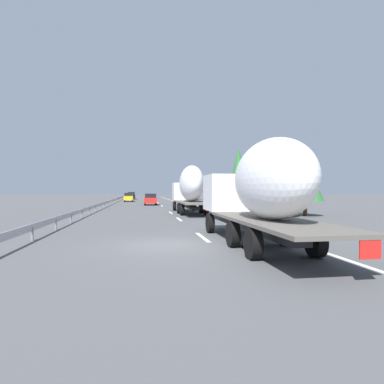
# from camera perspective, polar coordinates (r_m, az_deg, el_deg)

# --- Properties ---
(ground_plane) EXTENTS (260.00, 260.00, 0.00)m
(ground_plane) POSITION_cam_1_polar(r_m,az_deg,el_deg) (53.60, -7.55, -2.14)
(ground_plane) COLOR #4C4C4F
(lane_stripe_0) EXTENTS (3.20, 0.20, 0.01)m
(lane_stripe_0) POSITION_cam_1_polar(r_m,az_deg,el_deg) (15.97, 1.84, -7.85)
(lane_stripe_0) COLOR white
(lane_stripe_0) RESTS_ON ground_plane
(lane_stripe_1) EXTENTS (3.20, 0.20, 0.01)m
(lane_stripe_1) POSITION_cam_1_polar(r_m,az_deg,el_deg) (25.79, -2.25, -4.75)
(lane_stripe_1) COLOR white
(lane_stripe_1) RESTS_ON ground_plane
(lane_stripe_2) EXTENTS (3.20, 0.20, 0.01)m
(lane_stripe_2) POSITION_cam_1_polar(r_m,az_deg,el_deg) (33.41, -3.74, -3.60)
(lane_stripe_2) COLOR white
(lane_stripe_2) RESTS_ON ground_plane
(lane_stripe_3) EXTENTS (3.20, 0.20, 0.01)m
(lane_stripe_3) POSITION_cam_1_polar(r_m,az_deg,el_deg) (47.96, -5.26, -2.42)
(lane_stripe_3) COLOR white
(lane_stripe_3) RESTS_ON ground_plane
(lane_stripe_4) EXTENTS (3.20, 0.20, 0.01)m
(lane_stripe_4) POSITION_cam_1_polar(r_m,az_deg,el_deg) (59.08, -5.91, -1.91)
(lane_stripe_4) COLOR white
(lane_stripe_4) RESTS_ON ground_plane
(lane_stripe_5) EXTENTS (3.20, 0.20, 0.01)m
(lane_stripe_5) POSITION_cam_1_polar(r_m,az_deg,el_deg) (64.08, -6.13, -1.74)
(lane_stripe_5) COLOR white
(lane_stripe_5) RESTS_ON ground_plane
(edge_line_right) EXTENTS (110.00, 0.20, 0.01)m
(edge_line_right) POSITION_cam_1_polar(r_m,az_deg,el_deg) (58.95, -2.30, -1.92)
(edge_line_right) COLOR white
(edge_line_right) RESTS_ON ground_plane
(truck_lead) EXTENTS (12.92, 2.55, 4.64)m
(truck_lead) POSITION_cam_1_polar(r_m,az_deg,el_deg) (32.36, -0.38, 0.85)
(truck_lead) COLOR silver
(truck_lead) RESTS_ON ground_plane
(truck_trailing) EXTENTS (12.43, 2.55, 4.16)m
(truck_trailing) POSITION_cam_1_polar(r_m,az_deg,el_deg) (13.61, 11.47, 0.63)
(truck_trailing) COLOR silver
(truck_trailing) RESTS_ON ground_plane
(car_black_suv) EXTENTS (4.56, 1.87, 1.87)m
(car_black_suv) POSITION_cam_1_polar(r_m,az_deg,el_deg) (85.10, -10.49, -0.62)
(car_black_suv) COLOR black
(car_black_suv) RESTS_ON ground_plane
(car_yellow_coupe) EXTENTS (4.52, 1.75, 1.79)m
(car_yellow_coupe) POSITION_cam_1_polar(r_m,az_deg,el_deg) (67.12, -10.99, -0.88)
(car_yellow_coupe) COLOR gold
(car_yellow_coupe) RESTS_ON ground_plane
(car_red_compact) EXTENTS (4.29, 1.91, 1.78)m
(car_red_compact) POSITION_cam_1_polar(r_m,az_deg,el_deg) (50.97, -7.26, -1.25)
(car_red_compact) COLOR red
(car_red_compact) RESTS_ON ground_plane
(road_sign) EXTENTS (0.10, 0.90, 3.40)m
(road_sign) POSITION_cam_1_polar(r_m,az_deg,el_deg) (53.24, -0.31, 0.36)
(road_sign) COLOR gray
(road_sign) RESTS_ON ground_plane
(tree_0) EXTENTS (2.84, 2.84, 7.59)m
(tree_0) POSITION_cam_1_polar(r_m,az_deg,el_deg) (41.71, 8.13, 3.65)
(tree_0) COLOR #472D19
(tree_0) RESTS_ON ground_plane
(tree_1) EXTENTS (3.12, 3.12, 5.84)m
(tree_1) POSITION_cam_1_polar(r_m,az_deg,el_deg) (80.84, 0.49, 1.32)
(tree_1) COLOR #472D19
(tree_1) RESTS_ON ground_plane
(tree_2) EXTENTS (3.17, 3.17, 5.54)m
(tree_2) POSITION_cam_1_polar(r_m,az_deg,el_deg) (28.80, 15.12, 2.66)
(tree_2) COLOR #472D19
(tree_2) RESTS_ON ground_plane
(tree_3) EXTENTS (2.58, 2.58, 7.21)m
(tree_3) POSITION_cam_1_polar(r_m,az_deg,el_deg) (73.18, -0.21, 1.83)
(tree_3) COLOR #472D19
(tree_3) RESTS_ON ground_plane
(tree_4) EXTENTS (3.22, 3.22, 4.88)m
(tree_4) POSITION_cam_1_polar(r_m,az_deg,el_deg) (30.70, 19.09, 1.82)
(tree_4) COLOR #472D19
(tree_4) RESTS_ON ground_plane
(tree_5) EXTENTS (3.52, 3.52, 6.34)m
(tree_5) POSITION_cam_1_polar(r_m,az_deg,el_deg) (33.85, 10.83, 3.39)
(tree_5) COLOR #472D19
(tree_5) RESTS_ON ground_plane
(guardrail_median) EXTENTS (94.00, 0.10, 0.76)m
(guardrail_median) POSITION_cam_1_polar(r_m,az_deg,el_deg) (56.78, -13.68, -1.43)
(guardrail_median) COLOR #9EA0A5
(guardrail_median) RESTS_ON ground_plane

